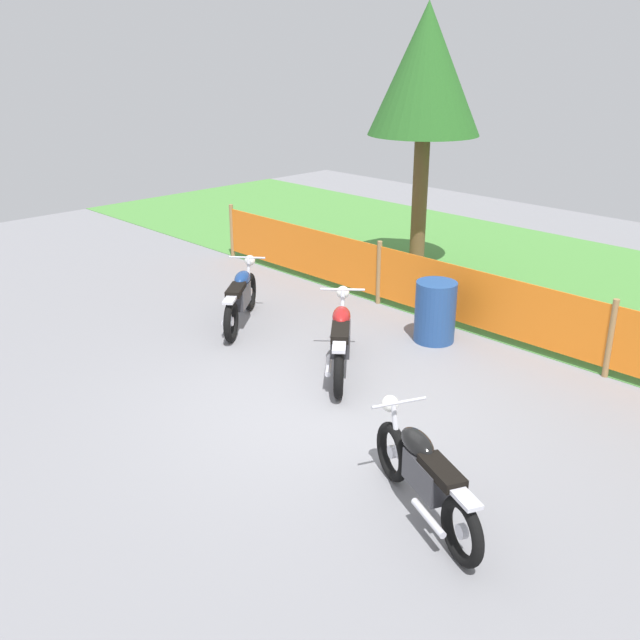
{
  "coord_description": "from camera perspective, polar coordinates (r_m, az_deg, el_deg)",
  "views": [
    {
      "loc": [
        5.33,
        -5.17,
        3.99
      ],
      "look_at": [
        -0.39,
        0.39,
        0.9
      ],
      "focal_mm": 40.14,
      "sensor_mm": 36.0,
      "label": 1
    }
  ],
  "objects": [
    {
      "name": "tree_leftmost",
      "position": [
        13.19,
        8.45,
        18.95
      ],
      "size": [
        1.98,
        1.98,
        4.68
      ],
      "color": "brown",
      "rests_on": "ground"
    },
    {
      "name": "oil_drum",
      "position": [
        10.27,
        9.17,
        0.66
      ],
      "size": [
        0.58,
        0.58,
        0.88
      ],
      "primitive_type": "cylinder",
      "color": "navy",
      "rests_on": "ground"
    },
    {
      "name": "barrier_fence",
      "position": [
        10.54,
        12.66,
        1.54
      ],
      "size": [
        11.7,
        0.08,
        1.05
      ],
      "color": "#997547",
      "rests_on": "ground"
    },
    {
      "name": "ground",
      "position": [
        8.44,
        -0.08,
        -7.13
      ],
      "size": [
        24.0,
        24.0,
        0.02
      ],
      "primitive_type": "cube",
      "color": "gray"
    },
    {
      "name": "motorcycle_third",
      "position": [
        6.53,
        8.29,
        -12.07
      ],
      "size": [
        1.76,
        0.91,
        0.89
      ],
      "rotation": [
        0.0,
        0.0,
        2.73
      ],
      "color": "black",
      "rests_on": "ground"
    },
    {
      "name": "grass_verge",
      "position": [
        13.32,
        19.98,
        2.45
      ],
      "size": [
        24.0,
        6.25,
        0.01
      ],
      "primitive_type": "cube",
      "color": "#4C8C3D",
      "rests_on": "ground"
    },
    {
      "name": "motorcycle_lead",
      "position": [
        9.15,
        1.66,
        -1.52
      ],
      "size": [
        1.43,
        1.56,
        0.95
      ],
      "rotation": [
        0.0,
        0.0,
        2.31
      ],
      "color": "black",
      "rests_on": "ground"
    },
    {
      "name": "motorcycle_trailing",
      "position": [
        10.8,
        -6.35,
        1.86
      ],
      "size": [
        1.3,
        1.55,
        0.91
      ],
      "rotation": [
        0.0,
        0.0,
        2.26
      ],
      "color": "black",
      "rests_on": "ground"
    }
  ]
}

